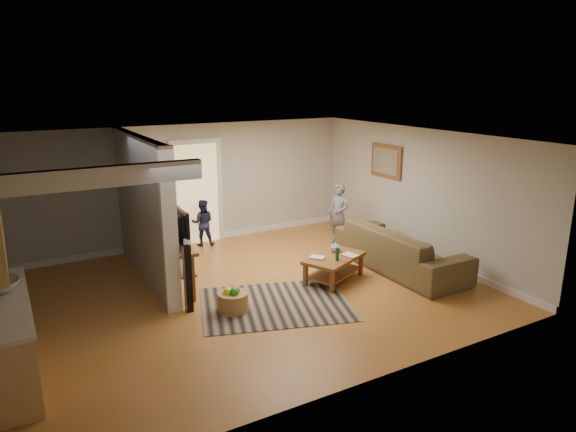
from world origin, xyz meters
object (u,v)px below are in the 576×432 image
object	(u,v)px
tv_console	(174,248)
speaker_right	(139,233)
sofa	(399,269)
toy_basket	(233,301)
child	(338,243)
coffee_table	(334,261)
toddler	(204,245)
speaker_left	(188,279)

from	to	relation	value
tv_console	speaker_right	xyz separation A→B (m)	(-0.06, 2.04, -0.28)
sofa	speaker_right	bearing A→B (deg)	51.99
toy_basket	child	size ratio (longest dim) A/B	0.36
speaker_right	coffee_table	bearing A→B (deg)	-47.35
speaker_right	toddler	bearing A→B (deg)	1.21
tv_console	speaker_right	size ratio (longest dim) A/B	1.43
sofa	speaker_right	size ratio (longest dim) A/B	2.90
toddler	speaker_left	bearing A→B (deg)	87.70
sofa	coffee_table	bearing A→B (deg)	83.56
coffee_table	tv_console	world-z (taller)	tv_console
child	toddler	distance (m)	2.84
tv_console	speaker_left	bearing A→B (deg)	-91.66
speaker_right	speaker_left	bearing A→B (deg)	-88.79
coffee_table	child	distance (m)	2.08
speaker_right	child	world-z (taller)	speaker_right
tv_console	toddler	xyz separation A→B (m)	(1.25, 2.04, -0.74)
coffee_table	child	xyz separation A→B (m)	(1.24, 1.64, -0.34)
tv_console	toy_basket	size ratio (longest dim) A/B	2.89
coffee_table	toy_basket	bearing A→B (deg)	-172.07
sofa	toddler	bearing A→B (deg)	40.51
sofa	toy_basket	bearing A→B (deg)	92.30
toy_basket	toddler	distance (m)	3.31
tv_console	toy_basket	bearing A→B (deg)	-64.06
sofa	speaker_left	distance (m)	3.98
child	toy_basket	bearing A→B (deg)	-81.78
coffee_table	speaker_right	xyz separation A→B (m)	(-2.60, 2.95, 0.12)
speaker_left	coffee_table	bearing A→B (deg)	-0.51
tv_console	sofa	bearing A→B (deg)	-12.62
tv_console	child	world-z (taller)	tv_console
toddler	speaker_right	bearing A→B (deg)	22.01
speaker_right	tv_console	bearing A→B (deg)	-87.00
speaker_left	toddler	distance (m)	3.22
tv_console	child	bearing A→B (deg)	13.75
coffee_table	speaker_left	bearing A→B (deg)	179.01
tv_console	speaker_right	world-z (taller)	tv_console
toddler	sofa	bearing A→B (deg)	152.36
tv_console	speaker_right	distance (m)	2.06
toy_basket	speaker_left	bearing A→B (deg)	150.32
speaker_left	child	size ratio (longest dim) A/B	0.81
speaker_right	toddler	world-z (taller)	speaker_right
speaker_right	child	distance (m)	4.08
child	coffee_table	bearing A→B (deg)	-59.28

